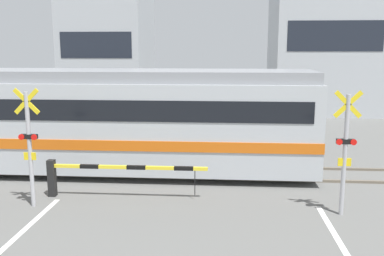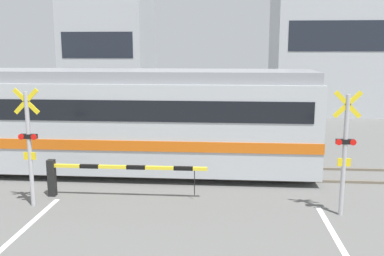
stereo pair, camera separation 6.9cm
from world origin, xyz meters
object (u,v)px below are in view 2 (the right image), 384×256
(crossing_signal_right, at_px, (345,148))
(pedestrian, at_px, (162,120))
(commuter_train, at_px, (61,117))
(crossing_signal_left, at_px, (29,142))
(crossing_barrier_far, at_px, (263,138))
(crossing_barrier_near, at_px, (96,172))

(crossing_signal_right, relative_size, pedestrian, 1.83)
(commuter_train, xyz_separation_m, crossing_signal_left, (0.47, -3.40, -0.10))
(commuter_train, xyz_separation_m, crossing_barrier_far, (7.00, 2.54, -1.11))
(crossing_barrier_far, height_order, crossing_signal_left, crossing_signal_left)
(commuter_train, height_order, crossing_signal_left, commuter_train)
(crossing_barrier_near, bearing_deg, crossing_signal_left, -151.36)
(commuter_train, height_order, crossing_barrier_near, commuter_train)
(crossing_signal_left, bearing_deg, pedestrian, 74.38)
(crossing_barrier_far, height_order, pedestrian, pedestrian)
(commuter_train, xyz_separation_m, crossing_signal_right, (8.47, -3.40, -0.10))
(crossing_barrier_far, bearing_deg, commuter_train, -160.08)
(crossing_signal_left, distance_m, pedestrian, 8.47)
(commuter_train, relative_size, crossing_signal_left, 5.38)
(commuter_train, distance_m, crossing_barrier_near, 3.42)
(crossing_barrier_near, relative_size, crossing_signal_right, 1.43)
(crossing_barrier_near, xyz_separation_m, crossing_barrier_far, (5.05, 5.13, 0.00))
(commuter_train, relative_size, crossing_barrier_near, 3.76)
(crossing_barrier_near, height_order, crossing_signal_right, crossing_signal_right)
(crossing_barrier_near, bearing_deg, commuter_train, 126.86)
(commuter_train, relative_size, crossing_barrier_far, 3.76)
(commuter_train, height_order, pedestrian, commuter_train)
(crossing_barrier_near, height_order, crossing_barrier_far, same)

